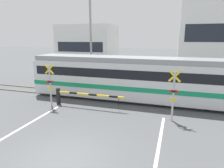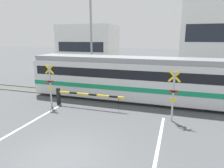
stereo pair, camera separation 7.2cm
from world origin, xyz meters
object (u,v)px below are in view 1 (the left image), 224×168
commuter_train (135,78)px  crossing_signal_right (173,94)px  crossing_barrier_near (76,95)px  pedestrian (127,73)px  crossing_barrier_far (155,83)px  crossing_signal_left (50,84)px

commuter_train → crossing_signal_right: bearing=-48.8°
crossing_barrier_near → pedestrian: bearing=79.6°
crossing_signal_right → pedestrian: crossing_signal_right is taller
crossing_barrier_near → crossing_barrier_far: 7.38m
crossing_barrier_far → pedestrian: 4.42m
crossing_barrier_far → crossing_signal_left: crossing_signal_left is taller
crossing_barrier_far → crossing_signal_left: bearing=-135.9°
commuter_train → crossing_barrier_far: commuter_train is taller
crossing_signal_left → pedestrian: size_ratio=1.79×
crossing_barrier_near → crossing_barrier_far: bearing=49.4°
crossing_signal_left → crossing_signal_right: 7.97m
crossing_signal_left → pedestrian: bearing=71.0°
pedestrian → crossing_barrier_near: bearing=-100.4°
crossing_barrier_far → crossing_signal_right: (1.58, -6.18, 0.84)m
crossing_barrier_far → crossing_signal_left: size_ratio=1.68×
commuter_train → crossing_barrier_far: 3.35m
commuter_train → crossing_barrier_near: commuter_train is taller
pedestrian → commuter_train: bearing=-71.6°
crossing_signal_left → crossing_signal_right: size_ratio=1.00×
crossing_barrier_far → pedestrian: bearing=136.8°
commuter_train → crossing_signal_right: commuter_train is taller
crossing_barrier_near → commuter_train: bearing=36.7°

